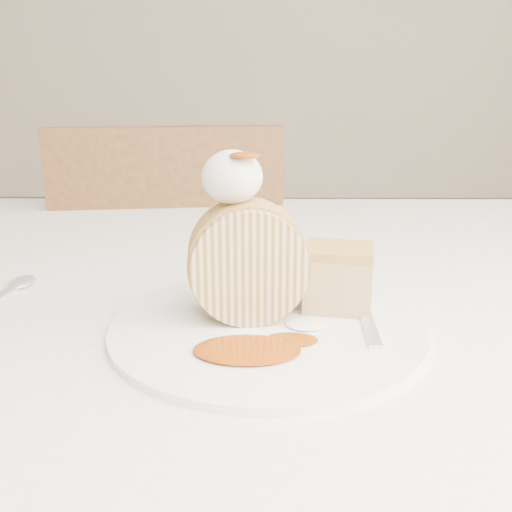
{
  "coord_description": "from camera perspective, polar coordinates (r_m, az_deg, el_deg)",
  "views": [
    {
      "loc": [
        0.05,
        -0.45,
        0.96
      ],
      "look_at": [
        0.05,
        0.03,
        0.82
      ],
      "focal_mm": 40.0,
      "sensor_mm": 36.0,
      "label": 1
    }
  ],
  "objects": [
    {
      "name": "table",
      "position": [
        0.72,
        -3.65,
        -8.06
      ],
      "size": [
        1.4,
        0.9,
        0.75
      ],
      "color": "white",
      "rests_on": "ground"
    },
    {
      "name": "chair_far",
      "position": [
        1.23,
        -8.14,
        -5.06
      ],
      "size": [
        0.47,
        0.47,
        0.89
      ],
      "rotation": [
        0.0,
        0.0,
        3.26
      ],
      "color": "brown",
      "rests_on": "ground"
    },
    {
      "name": "plate",
      "position": [
        0.52,
        1.11,
        -7.13
      ],
      "size": [
        0.32,
        0.32,
        0.01
      ],
      "primitive_type": "cylinder",
      "rotation": [
        0.0,
        0.0,
        -0.17
      ],
      "color": "white",
      "rests_on": "table"
    },
    {
      "name": "roulade_slice",
      "position": [
        0.51,
        -0.82,
        -0.61
      ],
      "size": [
        0.11,
        0.07,
        0.1
      ],
      "primitive_type": "cylinder",
      "rotation": [
        1.57,
        0.0,
        0.1
      ],
      "color": "beige",
      "rests_on": "plate"
    },
    {
      "name": "cake_chunk",
      "position": [
        0.55,
        8.19,
        -2.51
      ],
      "size": [
        0.07,
        0.07,
        0.05
      ],
      "primitive_type": "cube",
      "rotation": [
        0.0,
        0.0,
        -0.17
      ],
      "color": "#BB9047",
      "rests_on": "plate"
    },
    {
      "name": "whipped_cream",
      "position": [
        0.51,
        -2.39,
        7.91
      ],
      "size": [
        0.05,
        0.05,
        0.05
      ],
      "primitive_type": "ellipsoid",
      "color": "white",
      "rests_on": "roulade_slice"
    },
    {
      "name": "caramel_drizzle",
      "position": [
        0.49,
        -1.09,
        10.75
      ],
      "size": [
        0.03,
        0.02,
        0.01
      ],
      "primitive_type": "ellipsoid",
      "color": "#8B3705",
      "rests_on": "whipped_cream"
    },
    {
      "name": "caramel_pool",
      "position": [
        0.46,
        -0.91,
        -9.32
      ],
      "size": [
        0.1,
        0.07,
        0.0
      ],
      "primitive_type": null,
      "rotation": [
        0.0,
        0.0,
        -0.17
      ],
      "color": "#8B3705",
      "rests_on": "plate"
    },
    {
      "name": "fork",
      "position": [
        0.53,
        11.01,
        -6.13
      ],
      "size": [
        0.03,
        0.17,
        0.0
      ],
      "primitive_type": "cube",
      "rotation": [
        0.0,
        0.0,
        -0.05
      ],
      "color": "silver",
      "rests_on": "plate"
    }
  ]
}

